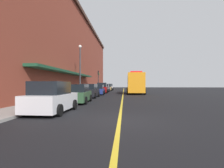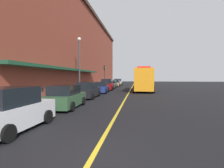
% 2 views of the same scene
% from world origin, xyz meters
% --- Properties ---
extents(ground_plane, '(112.00, 112.00, 0.00)m').
position_xyz_m(ground_plane, '(0.00, 25.00, 0.00)').
color(ground_plane, black).
extents(sidewalk_left, '(2.40, 70.00, 0.15)m').
position_xyz_m(sidewalk_left, '(-6.20, 25.00, 0.07)').
color(sidewalk_left, gray).
rests_on(sidewalk_left, ground).
extents(lane_center_stripe, '(0.16, 70.00, 0.01)m').
position_xyz_m(lane_center_stripe, '(0.00, 25.00, 0.00)').
color(lane_center_stripe, gold).
rests_on(lane_center_stripe, ground).
extents(brick_building_left, '(12.52, 64.00, 14.81)m').
position_xyz_m(brick_building_left, '(-13.07, 24.00, 7.41)').
color(brick_building_left, brown).
rests_on(brick_building_left, ground).
extents(parked_car_0, '(2.17, 4.16, 1.81)m').
position_xyz_m(parked_car_0, '(-4.00, 1.97, 0.84)').
color(parked_car_0, silver).
rests_on(parked_car_0, ground).
extents(parked_car_1, '(2.19, 4.34, 1.63)m').
position_xyz_m(parked_car_1, '(-3.89, 7.43, 0.77)').
color(parked_car_1, '#2D5133').
rests_on(parked_car_1, ground).
extents(parked_car_2, '(2.00, 4.65, 1.67)m').
position_xyz_m(parked_car_2, '(-4.02, 13.63, 0.78)').
color(parked_car_2, black).
rests_on(parked_car_2, ground).
extents(parked_car_3, '(2.14, 4.30, 1.53)m').
position_xyz_m(parked_car_3, '(-3.85, 19.56, 0.73)').
color(parked_car_3, navy).
rests_on(parked_car_3, ground).
extents(parked_car_4, '(2.19, 4.36, 1.88)m').
position_xyz_m(parked_car_4, '(-3.88, 24.95, 0.87)').
color(parked_car_4, maroon).
rests_on(parked_car_4, ground).
extents(parked_car_5, '(1.99, 4.57, 1.56)m').
position_xyz_m(parked_car_5, '(-3.90, 30.09, 0.74)').
color(parked_car_5, '#595B60').
rests_on(parked_car_5, ground).
extents(parked_car_6, '(2.17, 4.39, 1.56)m').
position_xyz_m(parked_car_6, '(-3.86, 35.98, 0.74)').
color(parked_car_6, '#A5844C').
rests_on(parked_car_6, ground).
extents(parked_car_7, '(2.22, 4.71, 1.69)m').
position_xyz_m(parked_car_7, '(-3.95, 42.02, 0.79)').
color(parked_car_7, silver).
rests_on(parked_car_7, ground).
extents(utility_truck, '(2.99, 8.40, 3.63)m').
position_xyz_m(utility_truck, '(2.07, 22.94, 1.73)').
color(utility_truck, orange).
rests_on(utility_truck, ground).
extents(parking_meter_0, '(0.14, 0.18, 1.33)m').
position_xyz_m(parking_meter_0, '(-5.35, 23.34, 1.06)').
color(parking_meter_0, '#4C4C51').
rests_on(parking_meter_0, sidewalk_left).
extents(parking_meter_1, '(0.14, 0.18, 1.33)m').
position_xyz_m(parking_meter_1, '(-5.35, 25.98, 1.06)').
color(parking_meter_1, '#4C4C51').
rests_on(parking_meter_1, sidewalk_left).
extents(parking_meter_2, '(0.14, 0.18, 1.33)m').
position_xyz_m(parking_meter_2, '(-5.35, 5.95, 1.06)').
color(parking_meter_2, '#4C4C51').
rests_on(parking_meter_2, sidewalk_left).
extents(parking_meter_3, '(0.14, 0.18, 1.33)m').
position_xyz_m(parking_meter_3, '(-5.35, 6.85, 1.06)').
color(parking_meter_3, '#4C4C51').
rests_on(parking_meter_3, sidewalk_left).
extents(parking_meter_4, '(0.14, 0.18, 1.33)m').
position_xyz_m(parking_meter_4, '(-5.35, 13.69, 1.06)').
color(parking_meter_4, '#4C4C51').
rests_on(parking_meter_4, sidewalk_left).
extents(street_lamp_left, '(0.44, 0.44, 6.94)m').
position_xyz_m(street_lamp_left, '(-5.95, 16.65, 4.40)').
color(street_lamp_left, '#33383D').
rests_on(street_lamp_left, sidewalk_left).
extents(traffic_light_near, '(0.38, 0.36, 4.30)m').
position_xyz_m(traffic_light_near, '(-5.29, 29.88, 3.16)').
color(traffic_light_near, '#232326').
rests_on(traffic_light_near, sidewalk_left).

